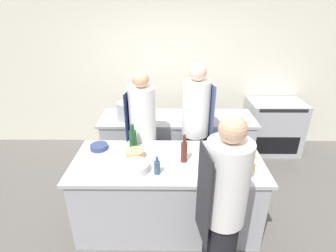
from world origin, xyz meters
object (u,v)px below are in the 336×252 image
Objects in this scene: chef_at_pass_far at (143,137)px; bowl_wooden_salad at (136,167)px; chef_at_prep_near at (223,211)px; bottle_wine at (184,151)px; bowl_prep_small at (209,160)px; stockpot at (127,111)px; chef_at_stove at (195,129)px; bowl_ceramic_blue at (135,154)px; bottle_olive_oil at (250,168)px; oven_range at (272,127)px; bottle_vinegar at (133,138)px; bowl_mixing_large at (99,147)px; bottle_cooking_oil at (157,167)px.

bowl_wooden_salad is (-0.00, -0.75, 0.05)m from chef_at_pass_far.
chef_at_prep_near is 5.44× the size of bottle_wine.
stockpot is at bearing 131.78° from bowl_prep_small.
chef_at_stove is 8.92× the size of bowl_ceramic_blue.
chef_at_prep_near is 6.02× the size of stockpot.
chef_at_stove is 1.19m from bowl_wooden_salad.
stockpot is (-1.43, 1.38, 0.05)m from bottle_olive_oil.
bottle_wine is (-0.29, 0.75, 0.14)m from chef_at_prep_near.
oven_range is 5.18× the size of bowl_prep_small.
chef_at_stove reaches higher than chef_at_pass_far.
bottle_olive_oil is (-1.01, -2.02, 0.50)m from oven_range.
bowl_ceramic_blue is (0.05, -0.22, -0.07)m from bottle_vinegar.
bottle_olive_oil is at bearing 9.12° from chef_at_stove.
bottle_wine is at bearing 12.25° from chef_at_prep_near.
stockpot is at bearing 36.00° from chef_at_pass_far.
bowl_ceramic_blue is (-1.18, 0.32, -0.04)m from bottle_olive_oil.
bowl_wooden_salad is at bearing -50.53° from chef_at_stove.
bottle_olive_oil is 0.43m from bowl_prep_small.
oven_range is 2.31m from bottle_olive_oil.
chef_at_prep_near is 8.68× the size of bowl_ceramic_blue.
stockpot is at bearing 20.64° from chef_at_prep_near.
bowl_prep_small is at bearing -7.23° from chef_at_prep_near.
chef_at_pass_far is (-0.69, -0.22, -0.02)m from chef_at_stove.
bottle_olive_oil reaches higher than bowl_prep_small.
chef_at_pass_far is at bearing -150.68° from oven_range.
bowl_mixing_large is (-1.18, -0.52, 0.01)m from chef_at_stove.
bottle_cooking_oil is at bearing -160.93° from bowl_prep_small.
bottle_vinegar reaches higher than oven_range.
oven_range is at bearing -51.06° from chef_at_pass_far.
bottle_wine is 1.11× the size of stockpot.
chef_at_prep_near is 0.78m from bottle_cooking_oil.
bowl_wooden_salad is (-1.15, 0.06, -0.04)m from bottle_olive_oil.
chef_at_pass_far is 5.44× the size of bottle_wine.
bottle_olive_oil is at bearing -0.91° from bottle_cooking_oil.
bottle_cooking_oil is 0.86m from bowl_mixing_large.
bottle_cooking_oil is (-0.47, -1.01, 0.06)m from chef_at_stove.
bowl_mixing_large is at bearing -80.95° from chef_at_stove.
chef_at_pass_far is at bearing 32.18° from bowl_mixing_large.
stockpot is (-0.78, 1.14, 0.00)m from bottle_wine.
oven_range is 4.56× the size of bottle_olive_oil.
bowl_mixing_large is at bearing -150.14° from oven_range.
chef_at_pass_far is at bearing 105.42° from bottle_cooking_oil.
bottle_wine is at bearing -26.88° from bottle_vinegar.
bowl_wooden_salad is (-0.79, 0.56, 0.06)m from chef_at_prep_near.
oven_range is 2.51m from chef_at_pass_far.
bottle_vinegar is 0.50m from bowl_wooden_salad.
chef_at_pass_far is 9.67× the size of bowl_prep_small.
bowl_mixing_large is 1.29m from bowl_prep_small.
oven_range is 0.54× the size of chef_at_pass_far.
stockpot is at bearing -165.40° from oven_range.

